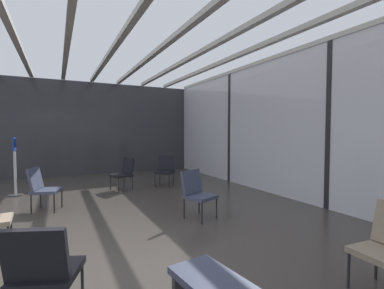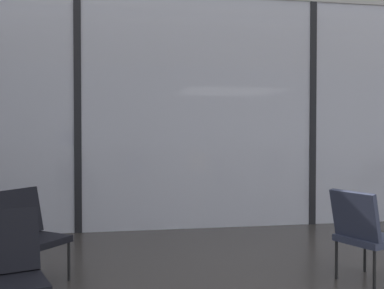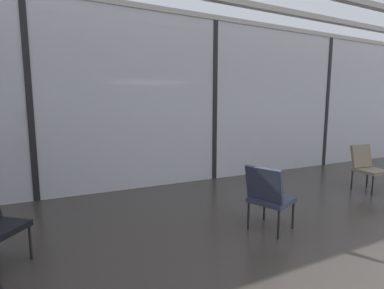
% 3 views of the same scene
% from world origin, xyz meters
% --- Properties ---
extents(ground_plane, '(60.00, 60.00, 0.00)m').
position_xyz_m(ground_plane, '(0.00, 0.00, 0.00)').
color(ground_plane, '#38332D').
extents(glass_curtain_wall, '(14.00, 0.08, 3.40)m').
position_xyz_m(glass_curtain_wall, '(0.00, 5.20, 1.70)').
color(glass_curtain_wall, silver).
rests_on(glass_curtain_wall, ground).
extents(window_mullion_0, '(0.10, 0.12, 3.40)m').
position_xyz_m(window_mullion_0, '(-3.50, 5.20, 1.70)').
color(window_mullion_0, black).
rests_on(window_mullion_0, ground).
extents(window_mullion_1, '(0.10, 0.12, 3.40)m').
position_xyz_m(window_mullion_1, '(0.00, 5.20, 1.70)').
color(window_mullion_1, black).
rests_on(window_mullion_1, ground).
extents(side_wall_left_panels, '(0.10, 11.20, 3.40)m').
position_xyz_m(side_wall_left_panels, '(-6.95, 1.60, 1.70)').
color(side_wall_left_panels, '#2D2D33').
rests_on(side_wall_left_panels, ground).
extents(ceiling_slats, '(13.72, 6.72, 0.10)m').
position_xyz_m(ceiling_slats, '(0.00, 1.90, 3.45)').
color(ceiling_slats, '#B7B2A8').
rests_on(ceiling_slats, glass_curtain_wall).
extents(lounge_chair_0, '(0.66, 0.64, 0.87)m').
position_xyz_m(lounge_chair_0, '(1.21, 0.13, 0.49)').
color(lounge_chair_0, black).
rests_on(lounge_chair_0, ground).
extents(lounge_chair_1, '(0.63, 0.65, 0.87)m').
position_xyz_m(lounge_chair_1, '(-3.73, 1.87, 0.49)').
color(lounge_chair_1, black).
rests_on(lounge_chair_1, ground).
extents(lounge_chair_3, '(0.71, 0.70, 0.87)m').
position_xyz_m(lounge_chair_3, '(-3.79, 3.09, 0.49)').
color(lounge_chair_3, black).
rests_on(lounge_chair_3, ground).
extents(lounge_chair_4, '(0.63, 0.66, 0.87)m').
position_xyz_m(lounge_chair_4, '(-2.48, -0.04, 0.49)').
color(lounge_chair_4, '#33384C').
rests_on(lounge_chair_4, ground).
extents(lounge_chair_7, '(0.66, 0.64, 0.87)m').
position_xyz_m(lounge_chair_7, '(-0.71, 2.53, 0.49)').
color(lounge_chair_7, '#33384C').
rests_on(lounge_chair_7, ground).
extents(info_sign, '(0.44, 0.32, 1.44)m').
position_xyz_m(info_sign, '(-4.22, -0.69, 0.68)').
color(info_sign, '#333333').
rests_on(info_sign, ground).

